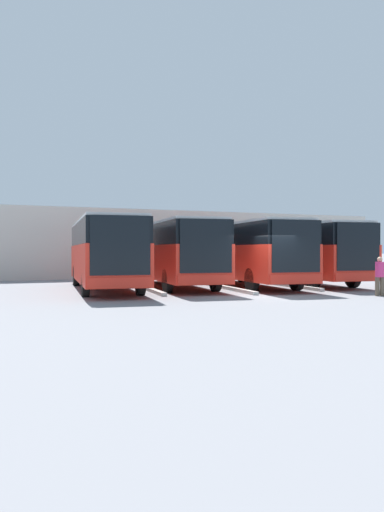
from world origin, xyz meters
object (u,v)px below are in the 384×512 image
(bus_2, at_px, (174,251))
(pedestrian, at_px, (380,275))
(bus_0, at_px, (300,251))
(bus_3, at_px, (104,251))
(bus_1, at_px, (246,251))

(bus_2, relative_size, pedestrian, 6.93)
(bus_0, xyz_separation_m, bus_3, (11.14, 0.26, 0.00))
(bus_0, height_order, bus_2, same)
(bus_0, bearing_deg, pedestrian, 85.73)
(bus_0, xyz_separation_m, pedestrian, (1.37, 7.64, -0.96))
(bus_2, xyz_separation_m, pedestrian, (-6.05, 8.01, -0.96))
(bus_2, height_order, pedestrian, bus_2)
(bus_1, xyz_separation_m, bus_3, (7.42, -0.28, 0.00))
(bus_1, relative_size, bus_2, 1.00)
(bus_3, relative_size, pedestrian, 6.93)
(bus_2, bearing_deg, pedestrian, 132.98)
(bus_2, distance_m, bus_3, 3.77)
(bus_3, xyz_separation_m, pedestrian, (-9.76, 7.38, -0.96))
(bus_1, distance_m, bus_2, 3.82)
(bus_1, bearing_deg, pedestrian, 114.16)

